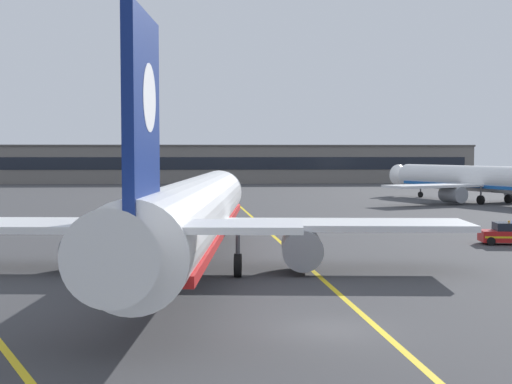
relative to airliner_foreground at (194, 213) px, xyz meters
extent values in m
plane|color=#3D3D3F|center=(5.84, -13.50, -3.37)|extent=(400.00, 400.00, 0.00)
cube|color=yellow|center=(5.84, 16.50, -3.37)|extent=(11.25, 179.69, 0.01)
cylinder|color=white|center=(0.01, 0.15, 0.13)|extent=(6.44, 36.18, 3.80)
cone|color=white|center=(1.43, 19.39, 0.13)|extent=(3.79, 2.86, 3.61)
cone|color=white|center=(-1.42, -19.20, 0.53)|extent=(3.05, 3.00, 2.85)
cube|color=red|center=(0.01, 0.15, -0.91)|extent=(6.16, 33.30, 0.44)
cube|color=black|center=(1.29, 17.50, 0.80)|extent=(2.92, 1.31, 0.60)
cube|color=white|center=(0.06, 0.74, -0.72)|extent=(32.27, 7.15, 0.36)
cylinder|color=gray|center=(-6.20, 0.20, -1.94)|extent=(2.56, 3.76, 2.30)
cylinder|color=black|center=(-6.07, 2.05, -1.94)|extent=(1.96, 0.32, 1.95)
cylinder|color=gray|center=(6.16, -0.71, -1.94)|extent=(2.56, 3.76, 2.30)
cylinder|color=black|center=(6.30, 1.14, -1.94)|extent=(1.96, 0.32, 1.95)
cube|color=navy|center=(-1.15, -15.61, 4.68)|extent=(0.75, 4.82, 7.20)
cylinder|color=white|center=(-1.13, -15.31, 5.40)|extent=(0.62, 2.43, 2.40)
cube|color=white|center=(-1.20, -16.21, 0.99)|extent=(11.18, 3.60, 0.24)
cylinder|color=#4C4C51|center=(1.08, 14.61, -1.89)|extent=(0.24, 0.24, 1.60)
cylinder|color=black|center=(1.08, 14.61, -2.92)|extent=(0.47, 0.93, 0.90)
cylinder|color=#4C4C51|center=(-2.73, -1.66, -1.59)|extent=(0.24, 0.24, 1.60)
cylinder|color=black|center=(-2.73, -1.66, -2.72)|extent=(0.49, 1.33, 1.30)
cylinder|color=#4C4C51|center=(2.46, -2.04, -1.59)|extent=(0.24, 0.24, 1.60)
cylinder|color=black|center=(2.46, -2.04, -2.72)|extent=(0.49, 1.33, 1.30)
cylinder|color=white|center=(37.69, 52.43, -0.05)|extent=(16.19, 32.98, 3.60)
cone|color=white|center=(30.80, 69.39, -0.05)|extent=(4.10, 3.57, 3.42)
cube|color=blue|center=(37.69, 52.43, -1.04)|extent=(15.10, 30.42, 0.42)
cube|color=black|center=(31.48, 67.72, 0.58)|extent=(2.90, 1.98, 0.57)
cube|color=white|center=(37.48, 52.96, -0.86)|extent=(29.82, 15.64, 0.34)
cylinder|color=gray|center=(32.39, 49.87, -2.01)|extent=(3.31, 3.98, 2.18)
cylinder|color=black|center=(31.73, 51.49, -2.01)|extent=(1.78, 0.86, 1.85)
cylinder|color=black|center=(42.62, 55.92, -2.01)|extent=(1.78, 0.86, 1.85)
cylinder|color=#4C4C51|center=(32.51, 65.17, -1.97)|extent=(0.23, 0.23, 1.52)
cylinder|color=black|center=(32.51, 65.17, -2.94)|extent=(0.67, 0.93, 0.85)
cylinder|color=#4C4C51|center=(36.12, 49.75, -1.69)|extent=(0.23, 0.23, 1.52)
cylinder|color=black|center=(36.12, 49.75, -2.75)|extent=(0.82, 1.28, 1.23)
cylinder|color=#4C4C51|center=(40.69, 51.60, -1.69)|extent=(0.23, 0.23, 1.52)
cylinder|color=black|center=(40.69, 51.60, -2.75)|extent=(0.82, 1.28, 1.23)
cube|color=red|center=(23.14, 10.56, -2.75)|extent=(4.37, 2.24, 0.84)
cube|color=black|center=(23.24, 10.55, -2.03)|extent=(2.47, 1.82, 0.60)
cylinder|color=orange|center=(23.14, 10.56, -1.65)|extent=(0.14, 0.14, 0.14)
cube|color=yellow|center=(23.14, 10.56, -2.75)|extent=(4.16, 2.26, 0.14)
cylinder|color=black|center=(21.69, 11.60, -3.05)|extent=(0.66, 0.29, 0.64)
cylinder|color=black|center=(21.51, 9.85, -3.05)|extent=(0.66, 0.29, 0.64)
cube|color=slate|center=(3.64, 119.82, 0.81)|extent=(111.17, 12.00, 8.37)
cube|color=black|center=(3.64, 113.77, 1.21)|extent=(106.73, 0.12, 2.80)
cube|color=#4E4A47|center=(3.64, 119.82, 5.20)|extent=(111.57, 12.40, 0.40)
camera|label=1|loc=(1.59, -39.42, 3.46)|focal=47.87mm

